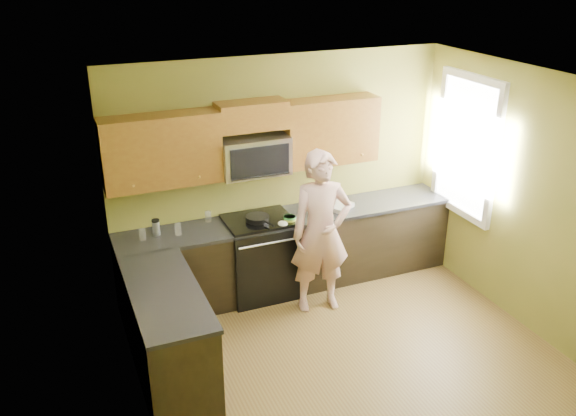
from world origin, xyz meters
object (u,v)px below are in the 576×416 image
frying_pan (258,221)px  butter_tub (290,223)px  travel_mug (157,235)px  woman (321,233)px  microwave (254,174)px  stove (260,257)px

frying_pan → butter_tub: 0.36m
frying_pan → travel_mug: bearing=155.8°
woman → frying_pan: 0.74m
woman → travel_mug: 1.76m
microwave → butter_tub: (0.31, -0.29, -0.53)m
stove → butter_tub: bearing=-28.1°
frying_pan → butter_tub: bearing=-38.6°
woman → frying_pan: size_ratio=3.97×
stove → microwave: 0.98m
stove → butter_tub: butter_tub is taller
microwave → frying_pan: 0.53m
stove → travel_mug: bearing=175.3°
microwave → frying_pan: bearing=-99.7°
butter_tub → stove: bearing=151.9°
woman → microwave: bearing=137.8°
stove → frying_pan: size_ratio=2.06×
woman → frying_pan: bearing=147.4°
microwave → travel_mug: (-1.13, -0.03, -0.53)m
woman → frying_pan: (-0.55, 0.49, 0.03)m
frying_pan → stove: bearing=34.9°
woman → butter_tub: bearing=129.7°
microwave → woman: size_ratio=0.41×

